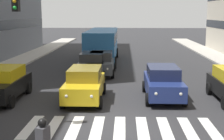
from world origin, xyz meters
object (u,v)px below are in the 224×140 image
(car_1, at_px, (163,82))
(car_2, at_px, (85,84))
(car_3, at_px, (3,83))
(car_row2_0, at_px, (101,63))
(bus_behind_traffic, at_px, (103,42))
(car_row2_1, at_px, (92,64))

(car_1, relative_size, car_2, 1.00)
(car_3, xyz_separation_m, car_row2_0, (-4.62, -7.44, 0.00))
(car_row2_0, distance_m, bus_behind_traffic, 6.39)
(car_1, distance_m, bus_behind_traffic, 13.76)
(car_2, height_order, car_3, same)
(car_row2_1, height_order, bus_behind_traffic, bus_behind_traffic)
(car_row2_0, xyz_separation_m, bus_behind_traffic, (0.33, -6.30, 0.97))
(car_3, height_order, car_row2_0, same)
(car_row2_0, bearing_deg, bus_behind_traffic, -86.97)
(car_3, height_order, car_row2_1, same)
(car_2, xyz_separation_m, bus_behind_traffic, (0.00, -13.69, 0.97))
(car_1, distance_m, car_3, 8.43)
(car_row2_1, bearing_deg, car_2, 92.47)
(car_row2_1, relative_size, bus_behind_traffic, 0.42)
(car_1, bearing_deg, bus_behind_traffic, -72.52)
(car_1, xyz_separation_m, car_row2_1, (4.41, -6.04, 0.00))
(car_row2_0, height_order, bus_behind_traffic, bus_behind_traffic)
(car_1, bearing_deg, car_3, 4.50)
(car_2, bearing_deg, car_3, 0.86)
(car_1, distance_m, car_row2_1, 7.48)
(car_1, height_order, car_3, same)
(car_2, height_order, bus_behind_traffic, bus_behind_traffic)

